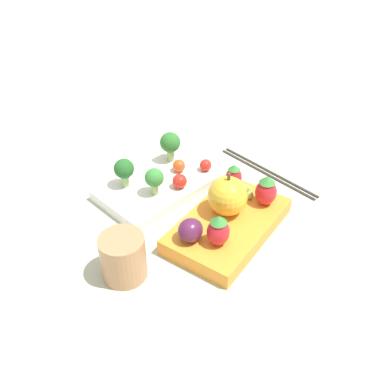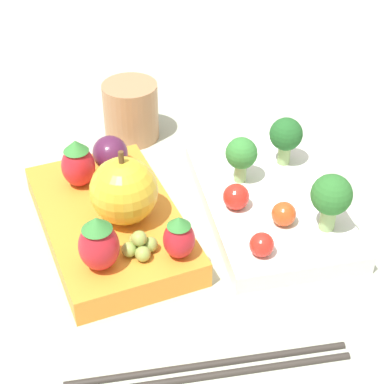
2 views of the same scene
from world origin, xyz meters
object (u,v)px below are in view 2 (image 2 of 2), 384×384
Objects in this scene: strawberry_1 at (179,237)px; drinking_cup at (131,111)px; cherry_tomato_0 at (262,245)px; grape_cluster at (140,245)px; bento_box_fruit at (111,223)px; cherry_tomato_2 at (236,197)px; chopsticks_pair at (210,368)px; broccoli_floret_2 at (331,197)px; bento_box_savoury at (269,203)px; broccoli_floret_0 at (241,155)px; strawberry_2 at (99,243)px; apple at (123,188)px; strawberry_0 at (78,164)px; broccoli_floret_1 at (286,136)px; cherry_tomato_1 at (284,214)px; plum at (110,153)px.

strawberry_1 and drinking_cup have the same top height.
grape_cluster is (-0.03, -0.10, 0.00)m from cherry_tomato_0.
bento_box_fruit is 0.12m from cherry_tomato_2.
broccoli_floret_2 is at bearing 122.95° from chopsticks_pair.
bento_box_savoury is 0.05m from broccoli_floret_0.
strawberry_2 is at bearing -21.35° from drinking_cup.
bento_box_savoury is 0.15m from apple.
cherry_tomato_2 is (0.02, 0.11, 0.02)m from bento_box_fruit.
strawberry_1 is (0.07, 0.03, -0.01)m from apple.
broccoli_floret_0 reaches higher than grape_cluster.
drinking_cup reaches higher than grape_cluster.
strawberry_2 is (0.12, -0.01, 0.00)m from strawberry_0.
apple is at bearing -130.51° from cherry_tomato_0.
drinking_cup is (-0.16, 0.05, -0.02)m from apple.
grape_cluster is (0.06, 0.01, 0.02)m from bento_box_fruit.
broccoli_floret_0 is 0.12m from apple.
apple is at bearing -78.72° from broccoli_floret_1.
strawberry_2 is (0.08, -0.16, 0.00)m from broccoli_floret_0.
chopsticks_pair is (0.10, -0.01, -0.04)m from strawberry_1.
chopsticks_pair is at bearing 9.64° from bento_box_fruit.
chopsticks_pair is (0.16, -0.12, -0.01)m from bento_box_savoury.
apple is at bearing 53.69° from bento_box_fruit.
strawberry_2 is (0.00, -0.17, 0.02)m from cherry_tomato_1.
strawberry_1 is at bearing 28.49° from bento_box_fruit.
cherry_tomato_2 is at bearing -81.14° from bento_box_savoury.
grape_cluster is (0.00, -0.13, 0.00)m from cherry_tomato_1.
bento_box_fruit is 0.09m from strawberry_1.
bento_box_savoury is at bearing 169.74° from cherry_tomato_1.
bento_box_savoury is 1.04× the size of chopsticks_pair.
broccoli_floret_1 is 0.20m from strawberry_0.
broccoli_floret_0 is 0.85× the size of broccoli_floret_2.
cherry_tomato_0 is (0.07, -0.04, 0.02)m from bento_box_savoury.
plum is (-0.09, -0.13, 0.03)m from bento_box_savoury.
grape_cluster reaches higher than bento_box_fruit.
cherry_tomato_0 is 0.25m from drinking_cup.
strawberry_0 is (-0.13, -0.19, -0.01)m from broccoli_floret_2.
cherry_tomato_1 is (0.04, -0.01, 0.02)m from bento_box_savoury.
cherry_tomato_0 is 0.41× the size of strawberry_2.
broccoli_floret_1 is 0.20m from grape_cluster.
chopsticks_pair is (0.24, 0.01, -0.04)m from plum.
chopsticks_pair is (0.17, 0.03, -0.01)m from bento_box_fruit.
strawberry_1 reaches higher than cherry_tomato_0.
strawberry_0 reaches higher than cherry_tomato_0.
broccoli_floret_1 is (-0.01, 0.05, 0.00)m from broccoli_floret_0.
apple is at bearing -99.12° from cherry_tomato_2.
broccoli_floret_0 reaches higher than cherry_tomato_0.
cherry_tomato_0 is 0.18m from plum.
chopsticks_pair is (0.11, 0.05, -0.05)m from strawberry_2.
cherry_tomato_1 is at bearing -118.38° from broccoli_floret_2.
strawberry_2 is at bearing -31.53° from apple.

